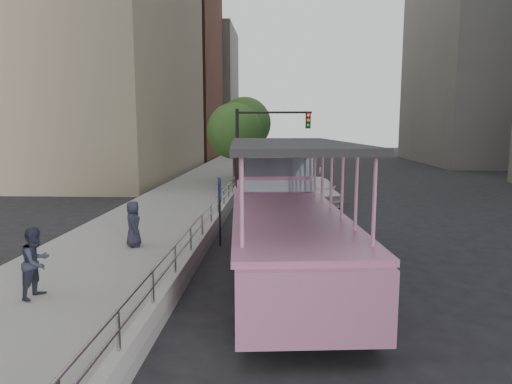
{
  "coord_description": "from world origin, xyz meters",
  "views": [
    {
      "loc": [
        -0.55,
        -12.81,
        4.26
      ],
      "look_at": [
        -1.36,
        3.01,
        1.97
      ],
      "focal_mm": 32.0,
      "sensor_mm": 36.0,
      "label": 1
    }
  ],
  "objects": [
    {
      "name": "pedestrian_mid",
      "position": [
        -6.17,
        -2.86,
        1.13
      ],
      "size": [
        0.77,
        0.91,
        1.66
      ],
      "primitive_type": "imported",
      "rotation": [
        0.0,
        0.0,
        1.38
      ],
      "color": "#252736",
      "rests_on": "sidewalk"
    },
    {
      "name": "duck_boat",
      "position": [
        -0.44,
        0.6,
        1.43
      ],
      "size": [
        3.84,
        11.83,
        3.86
      ],
      "color": "black",
      "rests_on": "ground"
    },
    {
      "name": "midrise_stone_b",
      "position": [
        -16.0,
        64.0,
        10.0
      ],
      "size": [
        16.0,
        14.0,
        20.0
      ],
      "primitive_type": "cube",
      "color": "slate",
      "rests_on": "ground"
    },
    {
      "name": "car",
      "position": [
        1.5,
        11.99,
        0.78
      ],
      "size": [
        2.62,
        4.83,
        1.56
      ],
      "primitive_type": "imported",
      "rotation": [
        0.0,
        0.0,
        0.18
      ],
      "color": "white",
      "rests_on": "ground"
    },
    {
      "name": "traffic_signal",
      "position": [
        -1.7,
        12.5,
        3.5
      ],
      "size": [
        4.2,
        0.32,
        5.2
      ],
      "color": "black",
      "rests_on": "ground"
    },
    {
      "name": "kerb_wall",
      "position": [
        -3.12,
        2.0,
        0.48
      ],
      "size": [
        0.24,
        30.0,
        0.36
      ],
      "primitive_type": "cube",
      "color": "#A3A39E",
      "rests_on": "sidewalk"
    },
    {
      "name": "midrise_brick",
      "position": [
        -18.0,
        48.0,
        13.0
      ],
      "size": [
        18.0,
        16.0,
        26.0
      ],
      "primitive_type": "cube",
      "color": "brown",
      "rests_on": "ground"
    },
    {
      "name": "sidewalk",
      "position": [
        -5.75,
        10.0,
        0.15
      ],
      "size": [
        5.5,
        80.0,
        0.3
      ],
      "primitive_type": "cube",
      "color": "gray",
      "rests_on": "ground"
    },
    {
      "name": "guardrail",
      "position": [
        -3.12,
        2.0,
        1.14
      ],
      "size": [
        0.07,
        22.0,
        0.71
      ],
      "color": "#AAABAF",
      "rests_on": "kerb_wall"
    },
    {
      "name": "ground",
      "position": [
        0.0,
        0.0,
        0.0
      ],
      "size": [
        160.0,
        160.0,
        0.0
      ],
      "primitive_type": "plane",
      "color": "black"
    },
    {
      "name": "street_tree_far",
      "position": [
        -3.1,
        21.93,
        4.31
      ],
      "size": [
        3.97,
        3.97,
        6.45
      ],
      "color": "#382419",
      "rests_on": "ground"
    },
    {
      "name": "parking_sign",
      "position": [
        -2.65,
        3.0,
        1.57
      ],
      "size": [
        0.19,
        0.53,
        2.47
      ],
      "color": "black",
      "rests_on": "ground"
    },
    {
      "name": "pedestrian_far",
      "position": [
        -5.35,
        1.69,
        1.06
      ],
      "size": [
        0.69,
        0.86,
        1.52
      ],
      "primitive_type": "imported",
      "rotation": [
        0.0,
        0.0,
        1.87
      ],
      "color": "#252736",
      "rests_on": "sidewalk"
    },
    {
      "name": "street_tree_near",
      "position": [
        -3.3,
        15.93,
        3.82
      ],
      "size": [
        3.52,
        3.52,
        5.72
      ],
      "color": "#382419",
      "rests_on": "ground"
    }
  ]
}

